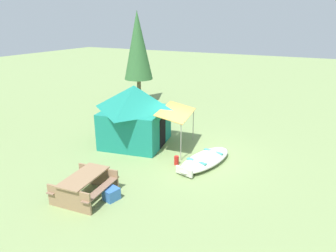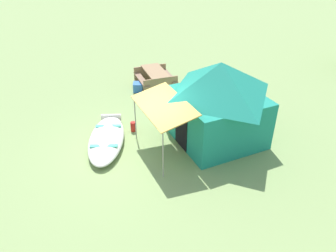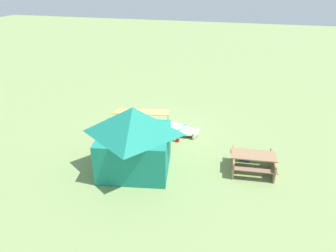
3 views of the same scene
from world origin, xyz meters
name	(u,v)px [view 1 (image 1 of 3)]	position (x,y,z in m)	size (l,w,h in m)	color
ground_plane	(190,154)	(0.00, 0.00, 0.00)	(80.00, 80.00, 0.00)	#7F975A
beached_rowboat	(205,160)	(-0.59, -0.90, 0.19)	(3.12, 1.75, 0.37)	silver
canvas_cabin_tent	(135,114)	(-0.01, 2.67, 1.40)	(3.31, 4.29, 2.69)	#1A8370
picnic_table	(84,184)	(-4.57, 1.66, 0.47)	(1.85, 1.67, 0.75)	#977552
cooler_box	(111,194)	(-4.31, 0.82, 0.19)	(0.45, 0.40, 0.38)	#356DBC
fuel_can	(176,160)	(-1.14, 0.07, 0.18)	(0.18, 0.18, 0.35)	red
pine_tree_back_right	(138,46)	(6.57, 6.62, 3.75)	(1.90, 1.90, 5.97)	brown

